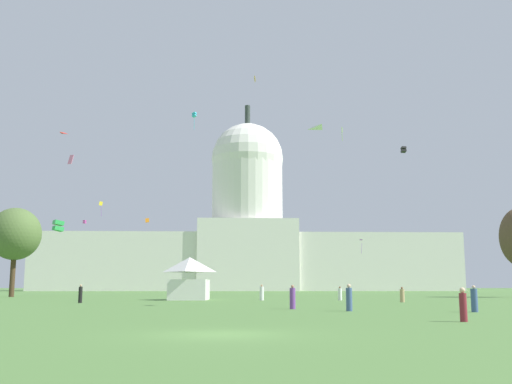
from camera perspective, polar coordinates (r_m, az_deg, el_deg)
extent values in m
plane|color=#4C7538|center=(20.75, -3.41, -13.40)|extent=(800.00, 800.00, 0.00)
cube|color=silver|center=(199.33, -10.68, -6.62)|extent=(67.66, 24.95, 18.23)
cube|color=silver|center=(200.96, 8.91, -6.69)|extent=(67.66, 24.95, 18.23)
cube|color=silver|center=(197.36, -0.85, -6.15)|extent=(31.50, 27.45, 22.36)
cylinder|color=silver|center=(199.62, -0.83, 0.15)|extent=(23.42, 23.42, 21.50)
sphere|color=silver|center=(201.60, -0.83, 3.17)|extent=(24.05, 24.05, 24.05)
cylinder|color=#2D3833|center=(205.36, -0.82, 7.35)|extent=(1.80, 1.80, 6.60)
cube|color=white|center=(70.45, -6.39, -9.25)|extent=(4.55, 5.83, 2.34)
pyramid|color=white|center=(70.49, -6.35, -6.90)|extent=(4.78, 6.12, 1.71)
cylinder|color=#42301E|center=(96.09, -22.19, -7.17)|extent=(0.75, 0.75, 6.94)
ellipsoid|color=#4C6633|center=(96.37, -21.99, -3.72)|extent=(9.93, 9.88, 7.80)
cylinder|color=tan|center=(62.11, 13.78, -9.58)|extent=(0.61, 0.61, 1.29)
sphere|color=brown|center=(62.10, 13.75, -8.88)|extent=(0.31, 0.31, 0.23)
cylinder|color=#703D93|center=(42.74, 3.51, -10.11)|extent=(0.45, 0.45, 1.46)
sphere|color=#A37556|center=(42.73, 3.50, -8.98)|extent=(0.24, 0.24, 0.21)
cylinder|color=silver|center=(68.78, 8.01, -9.64)|extent=(0.48, 0.48, 1.34)
sphere|color=brown|center=(68.78, 8.00, -8.99)|extent=(0.24, 0.24, 0.21)
cylinder|color=#3D5684|center=(39.72, 8.87, -10.10)|extent=(0.52, 0.52, 1.49)
sphere|color=beige|center=(39.71, 8.84, -8.84)|extent=(0.33, 0.33, 0.25)
cylinder|color=maroon|center=(29.32, 19.16, -10.36)|extent=(0.42, 0.42, 1.29)
sphere|color=beige|center=(29.30, 19.08, -8.85)|extent=(0.32, 0.32, 0.26)
cylinder|color=black|center=(60.14, -16.40, -9.39)|extent=(0.51, 0.51, 1.52)
sphere|color=tan|center=(60.13, -16.37, -8.56)|extent=(0.31, 0.31, 0.22)
cylinder|color=silver|center=(67.96, 0.55, -9.65)|extent=(0.60, 0.60, 1.53)
sphere|color=tan|center=(67.95, 0.54, -8.91)|extent=(0.31, 0.31, 0.24)
cylinder|color=#3D5684|center=(40.21, 20.10, -9.68)|extent=(0.58, 0.58, 1.44)
sphere|color=beige|center=(40.20, 20.04, -8.51)|extent=(0.29, 0.29, 0.21)
cube|color=gold|center=(137.07, -0.12, 10.74)|extent=(0.38, 1.14, 1.37)
pyramid|color=purple|center=(174.57, 10.12, -4.55)|extent=(1.39, 1.42, 0.31)
cylinder|color=purple|center=(174.57, 10.04, -5.31)|extent=(0.31, 0.20, 3.01)
cube|color=green|center=(74.63, -18.36, -3.34)|extent=(1.55, 1.53, 0.66)
cube|color=green|center=(74.70, -18.33, -2.81)|extent=(1.55, 1.53, 0.66)
cube|color=yellow|center=(163.29, -14.58, -1.07)|extent=(0.95, 0.50, 1.22)
cylinder|color=purple|center=(163.01, -14.55, -1.75)|extent=(0.15, 0.36, 2.82)
cube|color=orange|center=(148.53, -10.34, -2.67)|extent=(1.06, 0.49, 1.21)
cube|color=pink|center=(86.83, -17.25, 2.98)|extent=(0.96, 0.70, 1.39)
pyramid|color=red|center=(110.06, -18.08, 5.13)|extent=(1.38, 1.57, 0.20)
cube|color=black|center=(114.08, 13.90, 3.81)|extent=(0.93, 0.99, 0.58)
cube|color=black|center=(114.20, 13.89, 4.08)|extent=(0.93, 0.99, 0.58)
pyramid|color=white|center=(49.45, 6.37, 5.43)|extent=(1.43, 1.71, 0.28)
cube|color=#33BCDB|center=(112.52, -5.91, 7.24)|extent=(0.96, 0.93, 0.53)
cube|color=#33BCDB|center=(112.64, -5.91, 7.45)|extent=(0.96, 0.93, 0.53)
cylinder|color=#33BCDB|center=(112.15, -5.92, 6.57)|extent=(0.07, 0.22, 2.42)
cube|color=#8CD133|center=(141.64, 8.21, 5.90)|extent=(0.37, 1.13, 1.30)
cylinder|color=#8CD133|center=(141.23, 8.21, 5.26)|extent=(0.26, 0.30, 2.06)
cube|color=#D1339E|center=(163.30, -16.04, -2.84)|extent=(0.88, 0.88, 0.32)
cube|color=#D1339E|center=(163.35, -16.03, -2.67)|extent=(0.88, 0.88, 0.32)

